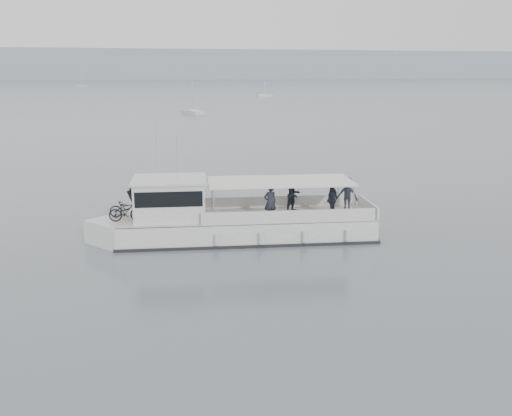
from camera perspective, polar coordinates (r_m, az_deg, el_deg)
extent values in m
plane|color=slate|center=(30.53, 8.32, -2.90)|extent=(1400.00, 1400.00, 0.00)
cube|color=#939EA8|center=(587.26, -12.79, 13.80)|extent=(1400.00, 90.00, 28.00)
cube|color=white|center=(29.91, -0.93, -2.12)|extent=(13.44, 5.09, 1.42)
cube|color=white|center=(30.04, -13.49, -2.43)|extent=(3.53, 3.53, 1.42)
cube|color=beige|center=(29.73, -0.94, -0.80)|extent=(13.44, 5.09, 0.07)
cube|color=black|center=(30.04, -0.93, -2.92)|extent=(13.68, 5.25, 0.20)
cube|color=white|center=(31.51, 2.33, 0.63)|extent=(8.69, 1.19, 0.66)
cube|color=white|center=(28.29, 3.35, -0.89)|extent=(8.69, 1.19, 0.66)
cube|color=white|center=(30.93, 11.14, 0.14)|extent=(0.54, 3.48, 0.66)
cube|color=white|center=(29.40, -8.60, 0.85)|extent=(3.83, 3.36, 1.97)
cube|color=black|center=(29.48, -11.90, 1.08)|extent=(0.95, 2.79, 1.26)
cube|color=black|center=(29.33, -8.62, 1.48)|extent=(3.62, 3.38, 0.76)
cube|color=white|center=(29.19, -8.67, 2.84)|extent=(4.08, 3.60, 0.11)
cube|color=white|center=(29.55, 2.43, 2.68)|extent=(7.78, 4.17, 0.09)
cylinder|color=silver|center=(27.92, -4.22, 0.12)|extent=(0.07, 0.07, 1.80)
cylinder|color=silver|center=(30.90, -4.44, 1.43)|extent=(0.07, 0.07, 1.80)
cylinder|color=silver|center=(29.02, 9.71, 0.48)|extent=(0.07, 0.07, 1.80)
cylinder|color=silver|center=(31.90, 8.22, 1.72)|extent=(0.07, 0.07, 1.80)
cylinder|color=silver|center=(29.97, -9.96, 5.82)|extent=(0.04, 0.04, 2.84)
cylinder|color=silver|center=(28.22, -7.92, 4.98)|extent=(0.04, 0.04, 2.40)
cylinder|color=silver|center=(27.95, -3.91, -3.17)|extent=(0.29, 0.29, 0.55)
cylinder|color=silver|center=(28.12, 0.55, -3.03)|extent=(0.29, 0.29, 0.55)
cylinder|color=silver|center=(28.46, 4.93, -2.88)|extent=(0.29, 0.29, 0.55)
cylinder|color=silver|center=(28.95, 9.18, -2.72)|extent=(0.29, 0.29, 0.55)
imported|color=black|center=(30.11, -12.69, 0.01)|extent=(1.94, 0.88, 0.98)
imported|color=black|center=(29.25, -12.87, -0.34)|extent=(1.77, 0.70, 1.04)
imported|color=#23252F|center=(28.69, 1.42, 0.55)|extent=(0.72, 0.53, 1.84)
imported|color=#23252F|center=(30.61, 3.81, 1.36)|extent=(1.12, 1.06, 1.84)
imported|color=#23252F|center=(29.61, 7.63, 0.85)|extent=(1.08, 1.07, 1.84)
imported|color=#23252F|center=(30.92, 9.11, 1.34)|extent=(1.37, 1.22, 1.84)
cube|color=white|center=(117.58, -6.34, 9.47)|extent=(4.02, 6.71, 0.75)
cube|color=white|center=(117.56, -6.34, 9.63)|extent=(2.42, 2.70, 0.45)
cylinder|color=silver|center=(117.37, -6.39, 11.33)|extent=(0.08, 0.08, 7.03)
cube|color=white|center=(196.56, 0.88, 11.18)|extent=(5.63, 2.62, 0.75)
cube|color=white|center=(196.54, 0.89, 11.27)|extent=(2.12, 1.81, 0.45)
cylinder|color=silver|center=(196.44, 0.89, 12.14)|extent=(0.08, 0.08, 5.96)
cube|color=white|center=(330.07, -17.00, 11.58)|extent=(6.34, 6.35, 0.75)
cube|color=white|center=(330.06, -17.01, 11.64)|extent=(3.03, 3.03, 0.45)
cylinder|color=silver|center=(330.00, -17.05, 12.28)|extent=(0.08, 0.08, 7.48)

